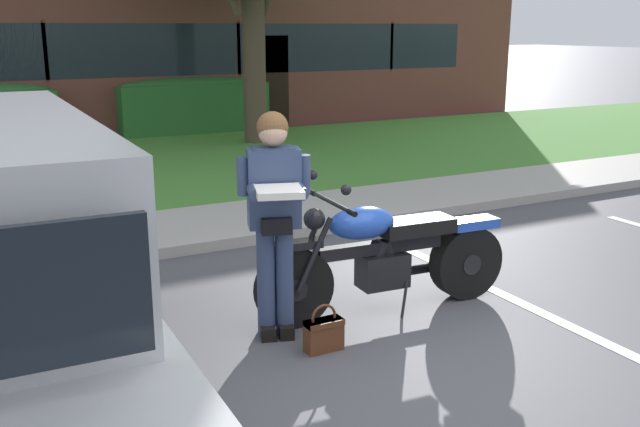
% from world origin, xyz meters
% --- Properties ---
extents(ground_plane, '(140.00, 140.00, 0.00)m').
position_xyz_m(ground_plane, '(0.00, 0.00, 0.00)').
color(ground_plane, '#4C4C51').
extents(curb_strip, '(60.00, 0.20, 0.12)m').
position_xyz_m(curb_strip, '(0.00, 3.47, 0.06)').
color(curb_strip, '#ADA89E').
rests_on(curb_strip, ground).
extents(concrete_walk, '(60.00, 1.50, 0.08)m').
position_xyz_m(concrete_walk, '(0.00, 4.32, 0.04)').
color(concrete_walk, '#ADA89E').
rests_on(concrete_walk, ground).
extents(grass_lawn, '(60.00, 6.28, 0.06)m').
position_xyz_m(grass_lawn, '(0.00, 8.21, 0.03)').
color(grass_lawn, '#478433').
rests_on(grass_lawn, ground).
extents(stall_stripe_0, '(0.21, 4.40, 0.01)m').
position_xyz_m(stall_stripe_0, '(-1.68, 0.20, 0.00)').
color(stall_stripe_0, silver).
rests_on(stall_stripe_0, ground).
extents(stall_stripe_1, '(0.21, 4.40, 0.01)m').
position_xyz_m(stall_stripe_1, '(1.31, 0.20, 0.00)').
color(stall_stripe_1, silver).
rests_on(stall_stripe_1, ground).
extents(motorcycle, '(2.24, 0.82, 1.18)m').
position_xyz_m(motorcycle, '(0.29, 1.17, 0.48)').
color(motorcycle, black).
rests_on(motorcycle, ground).
extents(rider_person, '(0.55, 0.65, 1.70)m').
position_xyz_m(rider_person, '(-0.79, 1.14, 1.01)').
color(rider_person, black).
rests_on(rider_person, ground).
extents(handbag, '(0.28, 0.13, 0.36)m').
position_xyz_m(handbag, '(-0.60, 0.74, 0.14)').
color(handbag, '#562D19').
rests_on(handbag, ground).
extents(hedge_center_left, '(3.25, 0.90, 1.24)m').
position_xyz_m(hedge_center_left, '(2.12, 11.72, 0.65)').
color(hedge_center_left, '#286028').
rests_on(hedge_center_left, ground).
extents(brick_building, '(24.26, 11.53, 3.50)m').
position_xyz_m(brick_building, '(-0.80, 17.52, 1.75)').
color(brick_building, brown).
rests_on(brick_building, ground).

